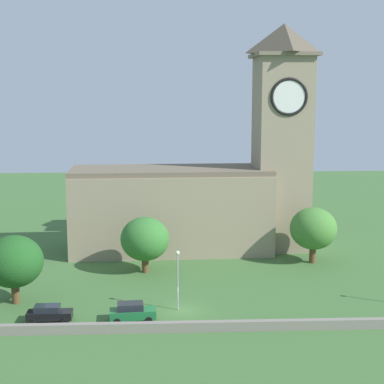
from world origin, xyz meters
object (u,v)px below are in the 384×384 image
object	(u,v)px
tree_riverside_west	(145,239)
streetlamp_west_mid	(178,270)
car_green	(132,312)
church	(207,186)
tree_riverside_east	(313,229)
tree_churchyard	(14,262)
car_black	(49,313)

from	to	relation	value
tree_riverside_west	streetlamp_west_mid	bearing A→B (deg)	-74.25
car_green	streetlamp_west_mid	size ratio (longest dim) A/B	0.74
car_green	streetlamp_west_mid	bearing A→B (deg)	32.81
church	tree_riverside_east	world-z (taller)	church
tree_riverside_east	tree_churchyard	bearing A→B (deg)	-158.55
car_black	tree_riverside_west	world-z (taller)	tree_riverside_west
church	tree_churchyard	distance (m)	32.06
car_black	tree_riverside_east	world-z (taller)	tree_riverside_east
car_green	tree_riverside_east	distance (m)	31.10
car_green	tree_churchyard	distance (m)	14.76
car_green	tree_riverside_east	bearing A→B (deg)	40.81
tree_riverside_east	car_black	bearing A→B (deg)	-147.86
car_black	streetlamp_west_mid	bearing A→B (deg)	11.94
streetlamp_west_mid	tree_churchyard	world-z (taller)	tree_churchyard
tree_riverside_east	streetlamp_west_mid	bearing A→B (deg)	-137.44
tree_riverside_east	church	bearing A→B (deg)	149.98
streetlamp_west_mid	tree_riverside_west	world-z (taller)	tree_riverside_west
tree_riverside_west	car_black	bearing A→B (deg)	-118.98
church	tree_churchyard	xyz separation A→B (m)	(-22.53, -22.30, -4.77)
tree_riverside_west	tree_churchyard	size ratio (longest dim) A/B	0.95
tree_riverside_east	tree_riverside_west	size ratio (longest dim) A/B	1.05
streetlamp_west_mid	tree_riverside_east	world-z (taller)	tree_riverside_east
car_green	tree_riverside_east	world-z (taller)	tree_riverside_east
car_green	tree_riverside_west	distance (m)	17.12
tree_riverside_west	church	bearing A→B (deg)	52.69
streetlamp_west_mid	tree_riverside_east	bearing A→B (deg)	42.56
car_green	tree_churchyard	world-z (taller)	tree_churchyard
church	streetlamp_west_mid	world-z (taller)	church
car_green	car_black	bearing A→B (deg)	178.19
car_green	tree_riverside_east	xyz separation A→B (m)	(23.37, 20.18, 3.76)
tree_churchyard	car_green	bearing A→B (deg)	-24.32
car_black	car_green	bearing A→B (deg)	-1.81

